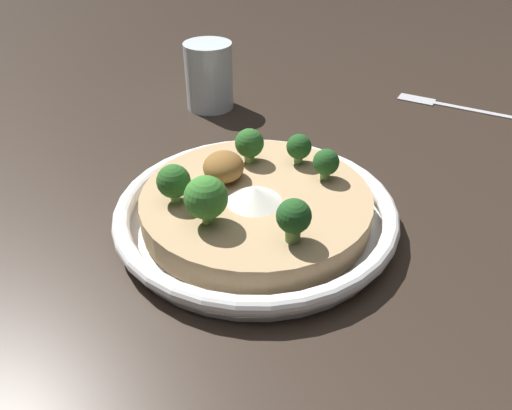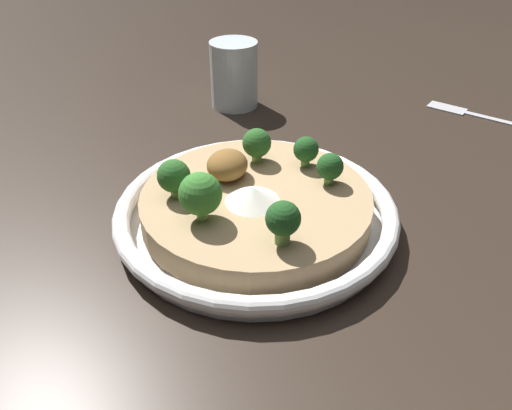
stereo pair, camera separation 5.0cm
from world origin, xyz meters
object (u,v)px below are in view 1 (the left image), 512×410
object	(u,v)px
broccoli_back_right	(249,144)
drinking_glass	(209,76)
risotto_bowl	(256,210)
broccoli_front_right	(326,163)
fork_utensil	(445,104)
broccoli_left	(206,198)
broccoli_right	(299,147)
broccoli_front_left	(294,218)
broccoli_back_left	(174,182)

from	to	relation	value
broccoli_back_right	drinking_glass	distance (m)	0.24
risotto_bowl	drinking_glass	world-z (taller)	drinking_glass
broccoli_front_right	fork_utensil	xyz separation A→B (m)	(0.30, -0.19, -0.05)
broccoli_left	drinking_glass	world-z (taller)	drinking_glass
broccoli_left	broccoli_right	size ratio (longest dim) A/B	1.42
broccoli_left	broccoli_front_left	world-z (taller)	broccoli_left
broccoli_left	fork_utensil	bearing A→B (deg)	-37.03
drinking_glass	broccoli_left	bearing A→B (deg)	-169.31
broccoli_back_left	fork_utensil	bearing A→B (deg)	-42.76
broccoli_right	broccoli_front_left	distance (m)	0.14
risotto_bowl	drinking_glass	bearing A→B (deg)	19.59
broccoli_back_left	drinking_glass	size ratio (longest dim) A/B	0.41
broccoli_back_right	broccoli_right	xyz separation A→B (m)	(0.00, -0.05, -0.00)
risotto_bowl	drinking_glass	distance (m)	0.31
fork_utensil	broccoli_back_left	bearing A→B (deg)	69.71
broccoli_front_right	broccoli_front_left	world-z (taller)	broccoli_front_left
risotto_bowl	fork_utensil	distance (m)	0.42
risotto_bowl	broccoli_back_left	xyz separation A→B (m)	(-0.02, 0.08, 0.04)
fork_utensil	broccoli_front_right	bearing A→B (deg)	80.45
broccoli_right	broccoli_front_right	xyz separation A→B (m)	(-0.03, -0.03, -0.00)
broccoli_right	broccoli_back_left	distance (m)	0.15
broccoli_left	broccoli_back_right	distance (m)	0.12
broccoli_back_right	fork_utensil	xyz separation A→B (m)	(0.27, -0.27, -0.06)
broccoli_back_left	fork_utensil	distance (m)	0.49
broccoli_left	broccoli_front_right	bearing A→B (deg)	-49.75
broccoli_left	broccoli_back_left	xyz separation A→B (m)	(0.03, 0.04, -0.00)
broccoli_right	broccoli_back_left	bearing A→B (deg)	127.68
broccoli_front_right	drinking_glass	world-z (taller)	drinking_glass
broccoli_back_right	drinking_glass	world-z (taller)	drinking_glass
broccoli_back_right	broccoli_front_right	size ratio (longest dim) A/B	1.14
broccoli_front_right	broccoli_back_left	bearing A→B (deg)	112.37
risotto_bowl	fork_utensil	size ratio (longest dim) A/B	1.63
broccoli_back_right	broccoli_right	world-z (taller)	broccoli_back_right
risotto_bowl	broccoli_back_right	world-z (taller)	broccoli_back_right
broccoli_right	broccoli_left	bearing A→B (deg)	147.10
broccoli_left	broccoli_front_left	size ratio (longest dim) A/B	1.16
broccoli_back_left	fork_utensil	world-z (taller)	broccoli_back_left
broccoli_back_left	broccoli_front_right	xyz separation A→B (m)	(0.06, -0.14, -0.00)
broccoli_left	broccoli_back_right	size ratio (longest dim) A/B	1.26
broccoli_back_left	broccoli_front_right	bearing A→B (deg)	-67.63
broccoli_back_right	broccoli_back_left	world-z (taller)	broccoli_back_left
risotto_bowl	broccoli_front_right	world-z (taller)	broccoli_front_right
broccoli_left	broccoli_front_left	distance (m)	0.08
broccoli_front_left	broccoli_back_left	bearing A→B (deg)	67.89
broccoli_left	broccoli_back_right	xyz separation A→B (m)	(0.12, -0.02, -0.01)
broccoli_left	broccoli_right	xyz separation A→B (m)	(0.12, -0.08, -0.01)
risotto_bowl	fork_utensil	bearing A→B (deg)	-37.20
risotto_bowl	broccoli_back_right	bearing A→B (deg)	12.76
broccoli_back_left	risotto_bowl	bearing A→B (deg)	-73.67
broccoli_right	broccoli_back_left	world-z (taller)	broccoli_back_left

